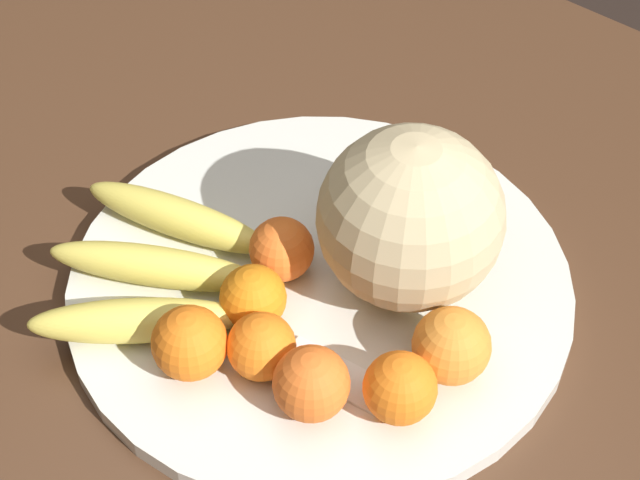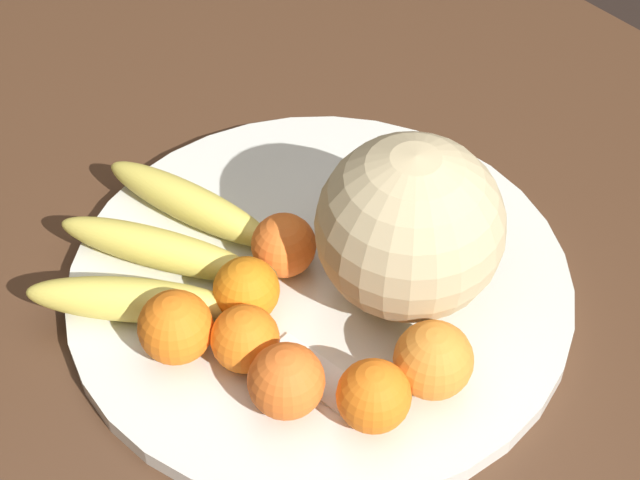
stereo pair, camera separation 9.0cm
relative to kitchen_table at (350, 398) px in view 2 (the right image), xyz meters
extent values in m
cube|color=#4C301E|center=(0.00, 0.00, 0.07)|extent=(1.31, 1.10, 0.04)
cube|color=#4C301E|center=(0.57, -0.47, -0.29)|extent=(0.07, 0.07, 0.68)
cylinder|color=silver|center=(0.06, -0.01, 0.10)|extent=(0.44, 0.44, 0.02)
torus|color=#1E4C56|center=(0.06, -0.01, 0.10)|extent=(0.44, 0.44, 0.01)
sphere|color=#C6B284|center=(0.00, -0.06, 0.18)|extent=(0.16, 0.16, 0.16)
sphere|color=brown|center=(0.08, 0.03, 0.12)|extent=(0.03, 0.03, 0.03)
ellipsoid|color=#E5D156|center=(0.19, 0.03, 0.12)|extent=(0.19, 0.08, 0.04)
ellipsoid|color=#E5D156|center=(0.17, 0.08, 0.12)|extent=(0.18, 0.12, 0.04)
ellipsoid|color=#E5D156|center=(0.13, 0.13, 0.12)|extent=(0.16, 0.15, 0.04)
sphere|color=orange|center=(-0.02, 0.09, 0.13)|extent=(0.06, 0.06, 0.06)
sphere|color=orange|center=(0.03, 0.09, 0.13)|extent=(0.06, 0.06, 0.06)
sphere|color=orange|center=(0.09, 0.00, 0.13)|extent=(0.06, 0.06, 0.06)
sphere|color=orange|center=(-0.08, 0.05, 0.13)|extent=(0.06, 0.06, 0.06)
sphere|color=orange|center=(0.07, 0.06, 0.13)|extent=(0.06, 0.06, 0.06)
sphere|color=orange|center=(0.08, 0.13, 0.14)|extent=(0.06, 0.06, 0.06)
sphere|color=orange|center=(-0.09, -0.01, 0.14)|extent=(0.06, 0.06, 0.06)
cube|color=white|center=(-0.02, 0.06, 0.11)|extent=(0.10, 0.04, 0.00)
camera|label=1|loc=(-0.34, 0.46, 0.81)|focal=60.00mm
camera|label=2|loc=(-0.41, 0.40, 0.81)|focal=60.00mm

